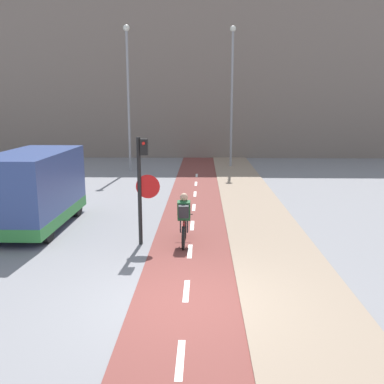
{
  "coord_description": "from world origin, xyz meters",
  "views": [
    {
      "loc": [
        0.34,
        -7.99,
        3.93
      ],
      "look_at": [
        0.0,
        5.22,
        1.2
      ],
      "focal_mm": 40.0,
      "sensor_mm": 36.0,
      "label": 1
    }
  ],
  "objects_px": {
    "traffic_light_pole": "(142,179)",
    "cyclist_near": "(184,220)",
    "street_lamp_far": "(128,86)",
    "street_lamp_sidewalk": "(232,85)",
    "van": "(35,191)"
  },
  "relations": [
    {
      "from": "street_lamp_far",
      "to": "street_lamp_sidewalk",
      "type": "distance_m",
      "value": 6.38
    },
    {
      "from": "traffic_light_pole",
      "to": "street_lamp_far",
      "type": "distance_m",
      "value": 14.17
    },
    {
      "from": "street_lamp_far",
      "to": "van",
      "type": "height_order",
      "value": "street_lamp_far"
    },
    {
      "from": "street_lamp_far",
      "to": "cyclist_near",
      "type": "height_order",
      "value": "street_lamp_far"
    },
    {
      "from": "traffic_light_pole",
      "to": "cyclist_near",
      "type": "distance_m",
      "value": 1.65
    },
    {
      "from": "traffic_light_pole",
      "to": "street_lamp_sidewalk",
      "type": "bearing_deg",
      "value": 77.43
    },
    {
      "from": "street_lamp_sidewalk",
      "to": "van",
      "type": "xyz_separation_m",
      "value": [
        -7.13,
        -13.86,
        -3.86
      ]
    },
    {
      "from": "cyclist_near",
      "to": "van",
      "type": "bearing_deg",
      "value": 162.14
    },
    {
      "from": "street_lamp_sidewalk",
      "to": "cyclist_near",
      "type": "bearing_deg",
      "value": -98.47
    },
    {
      "from": "traffic_light_pole",
      "to": "street_lamp_sidewalk",
      "type": "xyz_separation_m",
      "value": [
        3.45,
        15.45,
        3.18
      ]
    },
    {
      "from": "traffic_light_pole",
      "to": "street_lamp_sidewalk",
      "type": "height_order",
      "value": "street_lamp_sidewalk"
    },
    {
      "from": "van",
      "to": "street_lamp_sidewalk",
      "type": "bearing_deg",
      "value": 62.79
    },
    {
      "from": "street_lamp_sidewalk",
      "to": "traffic_light_pole",
      "type": "bearing_deg",
      "value": -102.57
    },
    {
      "from": "traffic_light_pole",
      "to": "van",
      "type": "relative_size",
      "value": 0.66
    },
    {
      "from": "traffic_light_pole",
      "to": "street_lamp_sidewalk",
      "type": "distance_m",
      "value": 16.14
    }
  ]
}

